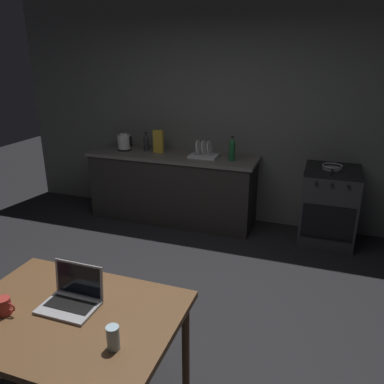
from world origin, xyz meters
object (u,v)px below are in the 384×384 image
at_px(cereal_box, 158,142).
at_px(drinking_glass, 113,338).
at_px(laptop, 72,298).
at_px(electric_kettle, 124,142).
at_px(bottle, 232,149).
at_px(stove_oven, 329,206).
at_px(frying_pan, 332,167).
at_px(coffee_mug, 4,306).
at_px(dish_rack, 204,153).
at_px(dining_table, 69,324).
at_px(bottle_b, 146,142).

bearing_deg(cereal_box, drinking_glass, -70.01).
bearing_deg(cereal_box, laptop, -75.83).
relative_size(electric_kettle, bottle, 0.74).
height_order(stove_oven, frying_pan, frying_pan).
distance_m(drinking_glass, cereal_box, 3.30).
height_order(laptop, drinking_glass, laptop).
bearing_deg(coffee_mug, frying_pan, 60.71).
bearing_deg(laptop, coffee_mug, -154.25).
distance_m(drinking_glass, dish_rack, 3.12).
xyz_separation_m(electric_kettle, coffee_mug, (0.90, -3.04, -0.22)).
height_order(dining_table, electric_kettle, electric_kettle).
distance_m(bottle, bottle_b, 1.18).
xyz_separation_m(bottle, bottle_b, (-1.18, 0.13, -0.03)).
xyz_separation_m(bottle, coffee_mug, (-0.56, -2.99, -0.25)).
bearing_deg(frying_pan, electric_kettle, 179.33).
bearing_deg(laptop, cereal_box, 97.83).
relative_size(laptop, coffee_mug, 2.68).
relative_size(dining_table, bottle, 4.18).
bearing_deg(frying_pan, dish_rack, 178.84).
relative_size(drinking_glass, cereal_box, 0.44).
distance_m(dining_table, laptop, 0.14).
bearing_deg(bottle, coffee_mug, -100.60).
distance_m(dining_table, coffee_mug, 0.37).
relative_size(stove_oven, cereal_box, 3.05).
bearing_deg(coffee_mug, bottle, 79.40).
height_order(stove_oven, dining_table, stove_oven).
relative_size(stove_oven, frying_pan, 2.25).
height_order(frying_pan, dish_rack, dish_rack).
height_order(stove_oven, laptop, laptop).
bearing_deg(electric_kettle, dish_rack, 0.00).
bearing_deg(bottle, stove_oven, 2.38).
bearing_deg(dining_table, coffee_mug, -161.19).
distance_m(coffee_mug, bottle_b, 3.19).
height_order(electric_kettle, dish_rack, electric_kettle).
distance_m(frying_pan, bottle_b, 2.31).
xyz_separation_m(laptop, dish_rack, (-0.11, 2.85, 0.17)).
relative_size(electric_kettle, coffee_mug, 1.84).
relative_size(dining_table, dish_rack, 3.64).
bearing_deg(electric_kettle, frying_pan, -0.67).
bearing_deg(bottle_b, dining_table, -72.51).
xyz_separation_m(laptop, bottle_b, (-0.93, 2.93, 0.23)).
distance_m(laptop, electric_kettle, 3.10).
xyz_separation_m(dining_table, dish_rack, (-0.13, 2.93, 0.28)).
height_order(cereal_box, dish_rack, cereal_box).
height_order(stove_oven, drinking_glass, stove_oven).
xyz_separation_m(electric_kettle, dish_rack, (1.10, 0.00, -0.06)).
xyz_separation_m(stove_oven, laptop, (-1.40, -2.84, 0.32)).
bearing_deg(bottle_b, drinking_glass, -67.18).
bearing_deg(stove_oven, bottle, -177.62).
height_order(drinking_glass, cereal_box, cereal_box).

